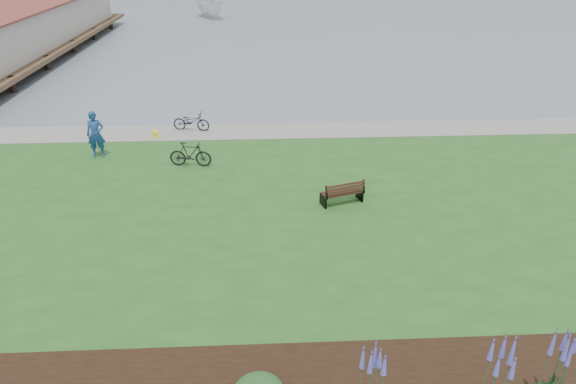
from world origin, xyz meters
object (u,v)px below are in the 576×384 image
person (95,131)px  bicycle_a (191,121)px  park_bench (343,192)px  sailboat (211,18)px

person → bicycle_a: bearing=31.7°
park_bench → sailboat: (-8.77, 47.99, -0.86)m
park_bench → bicycle_a: bearing=110.8°
person → bicycle_a: (3.62, 3.04, -0.70)m
park_bench → bicycle_a: bicycle_a is taller
park_bench → person: size_ratio=0.68×
person → bicycle_a: size_ratio=1.30×
park_bench → person: person is taller
sailboat → park_bench: bearing=-109.1°
person → bicycle_a: 4.78m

